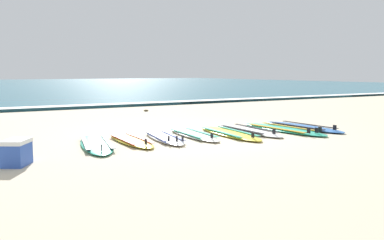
% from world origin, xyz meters
% --- Properties ---
extents(ground_plane, '(80.00, 80.00, 0.00)m').
position_xyz_m(ground_plane, '(0.00, 0.00, 0.00)').
color(ground_plane, beige).
extents(sea, '(80.00, 60.00, 0.10)m').
position_xyz_m(sea, '(0.00, 37.44, 0.05)').
color(sea, '#23667A').
rests_on(sea, ground).
extents(wave_foam_strip, '(80.00, 0.82, 0.11)m').
position_xyz_m(wave_foam_strip, '(0.00, 7.85, 0.06)').
color(wave_foam_strip, white).
rests_on(wave_foam_strip, ground).
extents(surfboard_0, '(0.99, 2.28, 0.18)m').
position_xyz_m(surfboard_0, '(-2.21, -0.25, 0.04)').
color(surfboard_0, '#2DB793').
rests_on(surfboard_0, ground).
extents(surfboard_1, '(0.53, 1.95, 0.18)m').
position_xyz_m(surfboard_1, '(-1.52, -0.19, 0.04)').
color(surfboard_1, yellow).
rests_on(surfboard_1, ground).
extents(surfboard_2, '(0.78, 2.01, 0.18)m').
position_xyz_m(surfboard_2, '(-0.81, -0.19, 0.04)').
color(surfboard_2, white).
rests_on(surfboard_2, ground).
extents(surfboard_3, '(0.66, 2.06, 0.18)m').
position_xyz_m(surfboard_3, '(-0.10, -0.15, 0.04)').
color(surfboard_3, silver).
rests_on(surfboard_3, ground).
extents(surfboard_4, '(0.78, 2.36, 0.18)m').
position_xyz_m(surfboard_4, '(0.66, -0.36, 0.04)').
color(surfboard_4, yellow).
rests_on(surfboard_4, ground).
extents(surfboard_5, '(0.67, 2.33, 0.18)m').
position_xyz_m(surfboard_5, '(1.29, -0.20, 0.04)').
color(surfboard_5, white).
rests_on(surfboard_5, ground).
extents(surfboard_6, '(0.74, 2.55, 0.18)m').
position_xyz_m(surfboard_6, '(2.10, -0.44, 0.04)').
color(surfboard_6, '#2DB793').
rests_on(surfboard_6, ground).
extents(surfboard_7, '(0.68, 2.44, 0.18)m').
position_xyz_m(surfboard_7, '(2.79, -0.37, 0.04)').
color(surfboard_7, '#3875CC').
rests_on(surfboard_7, ground).
extents(cooler_box, '(0.50, 0.55, 0.38)m').
position_xyz_m(cooler_box, '(-3.68, -1.22, 0.19)').
color(cooler_box, '#2D51B2').
rests_on(cooler_box, ground).
extents(seaweed_clump_near_shoreline, '(0.17, 0.13, 0.06)m').
position_xyz_m(seaweed_clump_near_shoreline, '(1.27, 5.44, 0.03)').
color(seaweed_clump_near_shoreline, '#4C4228').
rests_on(seaweed_clump_near_shoreline, ground).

